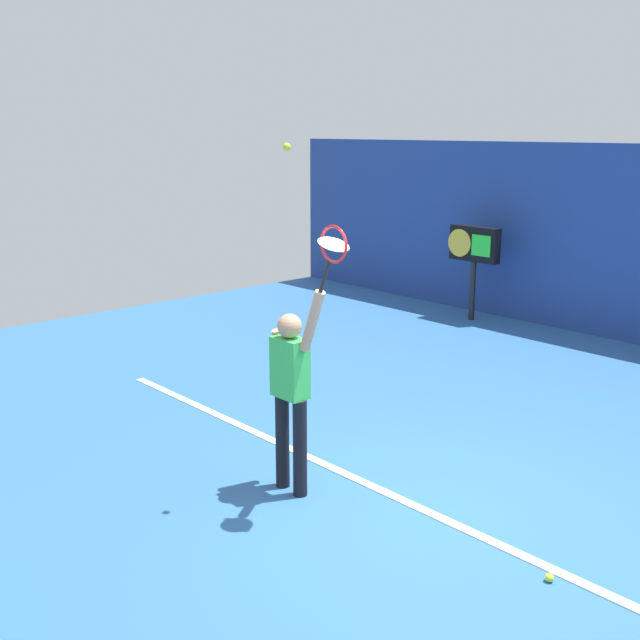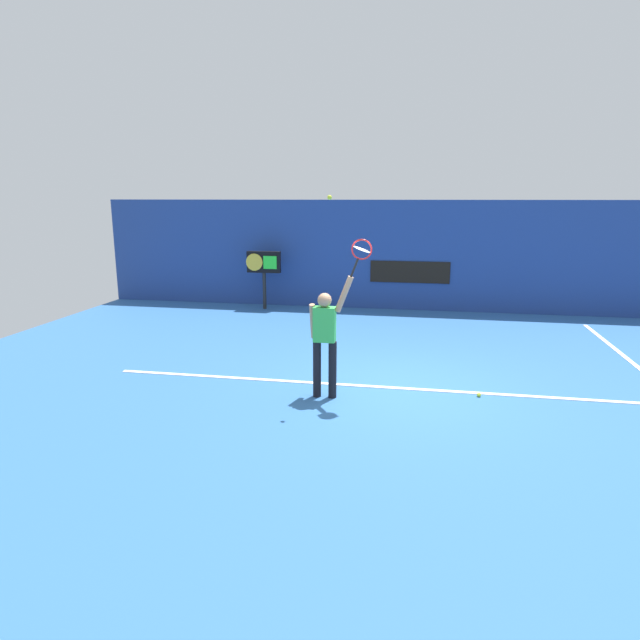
{
  "view_description": "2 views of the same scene",
  "coord_description": "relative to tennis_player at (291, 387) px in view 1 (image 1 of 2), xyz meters",
  "views": [
    {
      "loc": [
        3.94,
        -4.86,
        3.28
      ],
      "look_at": [
        -1.49,
        0.08,
        1.46
      ],
      "focal_mm": 43.47,
      "sensor_mm": 36.0,
      "label": 1
    },
    {
      "loc": [
        0.31,
        -8.73,
        3.14
      ],
      "look_at": [
        -1.29,
        -0.18,
        1.16
      ],
      "focal_mm": 30.56,
      "sensor_mm": 36.0,
      "label": 2
    }
  ],
  "objects": [
    {
      "name": "spare_ball",
      "position": [
        2.43,
        0.45,
        -0.98
      ],
      "size": [
        0.07,
        0.07,
        0.07
      ],
      "primitive_type": "sphere",
      "color": "#CCE033",
      "rests_on": "ground_plane"
    },
    {
      "name": "tennis_racket",
      "position": [
        0.54,
        -0.0,
        1.33
      ],
      "size": [
        0.4,
        0.27,
        0.62
      ],
      "color": "black"
    },
    {
      "name": "tennis_ball",
      "position": [
        0.08,
        -0.09,
        2.12
      ],
      "size": [
        0.07,
        0.07,
        0.07
      ],
      "primitive_type": "sphere",
      "color": "#CCE033"
    },
    {
      "name": "court_baseline",
      "position": [
        1.13,
        0.6,
        -1.0
      ],
      "size": [
        10.0,
        0.1,
        0.01
      ],
      "primitive_type": "cube",
      "color": "white",
      "rests_on": "ground_plane"
    },
    {
      "name": "tennis_player",
      "position": [
        0.0,
        0.0,
        0.0
      ],
      "size": [
        0.69,
        0.31,
        1.97
      ],
      "color": "black",
      "rests_on": "ground_plane"
    },
    {
      "name": "ground_plane",
      "position": [
        1.13,
        0.6,
        -1.01
      ],
      "size": [
        18.0,
        18.0,
        0.0
      ],
      "primitive_type": "plane",
      "color": "#2D609E"
    },
    {
      "name": "scoreboard_clock",
      "position": [
        -2.94,
        6.62,
        0.26
      ],
      "size": [
        0.96,
        0.2,
        1.64
      ],
      "color": "black",
      "rests_on": "ground_plane"
    }
  ]
}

